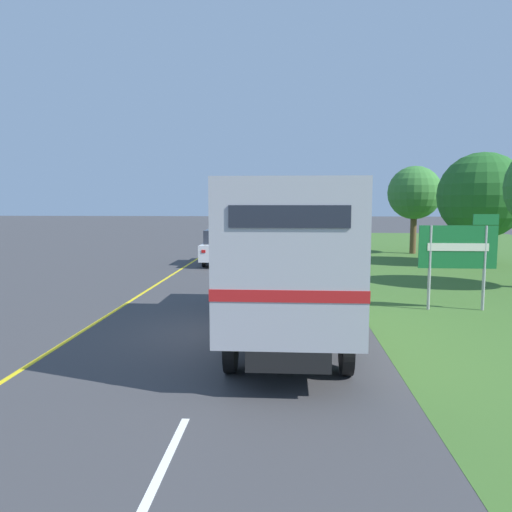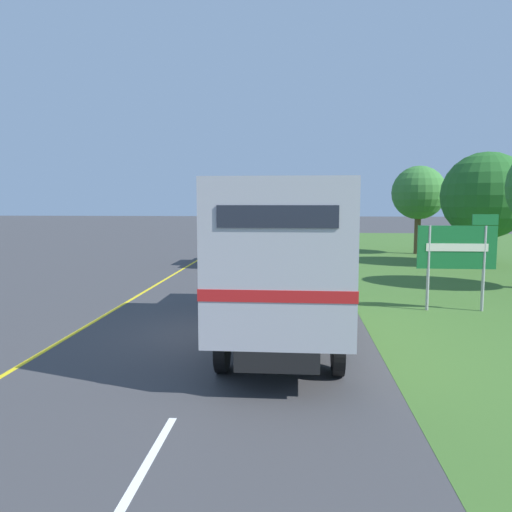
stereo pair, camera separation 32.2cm
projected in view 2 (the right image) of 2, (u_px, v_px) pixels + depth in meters
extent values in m
plane|color=#3D3D3F|center=(222.00, 333.00, 12.55)|extent=(200.00, 200.00, 0.00)
cube|color=yellow|center=(184.00, 268.00, 24.67)|extent=(0.12, 58.18, 0.01)
cube|color=white|center=(148.00, 462.00, 6.34)|extent=(0.12, 2.60, 0.01)
cube|color=white|center=(224.00, 330.00, 12.88)|extent=(0.12, 2.60, 0.01)
cube|color=white|center=(248.00, 287.00, 19.42)|extent=(0.12, 2.60, 0.01)
cube|color=white|center=(260.00, 265.00, 25.96)|extent=(0.12, 2.60, 0.01)
cube|color=white|center=(268.00, 252.00, 32.50)|extent=(0.12, 2.60, 0.01)
cube|color=white|center=(273.00, 244.00, 39.04)|extent=(0.12, 2.60, 0.01)
cylinder|color=black|center=(252.00, 289.00, 16.01)|extent=(0.22, 1.00, 1.00)
cylinder|color=black|center=(321.00, 290.00, 15.84)|extent=(0.22, 1.00, 1.00)
cylinder|color=black|center=(223.00, 347.00, 9.67)|extent=(0.22, 1.00, 1.00)
cylinder|color=black|center=(338.00, 349.00, 9.49)|extent=(0.22, 1.00, 1.00)
cube|color=black|center=(284.00, 308.00, 12.35)|extent=(1.42, 8.54, 0.36)
cube|color=#B7B7BC|center=(283.00, 247.00, 11.14)|extent=(2.58, 6.44, 2.85)
cube|color=red|center=(283.00, 269.00, 11.19)|extent=(2.60, 6.46, 0.20)
cube|color=#232833|center=(277.00, 217.00, 7.85)|extent=(1.93, 0.03, 0.36)
cube|color=#B7B7BC|center=(287.00, 250.00, 15.42)|extent=(2.47, 2.10, 1.90)
cube|color=#283342|center=(287.00, 240.00, 16.44)|extent=(2.19, 0.03, 0.85)
cylinder|color=black|center=(215.00, 255.00, 27.92)|extent=(0.16, 0.66, 0.66)
cylinder|color=black|center=(241.00, 255.00, 27.80)|extent=(0.16, 0.66, 0.66)
cylinder|color=black|center=(206.00, 260.00, 25.23)|extent=(0.16, 0.66, 0.66)
cylinder|color=black|center=(235.00, 261.00, 25.11)|extent=(0.16, 0.66, 0.66)
cube|color=white|center=(225.00, 250.00, 26.47)|extent=(1.80, 4.38, 0.82)
cube|color=#282D38|center=(224.00, 236.00, 26.21)|extent=(1.55, 2.41, 0.70)
cube|color=red|center=(205.00, 251.00, 24.32)|extent=(0.20, 0.03, 0.14)
cube|color=red|center=(231.00, 252.00, 24.22)|extent=(0.20, 0.03, 0.14)
cylinder|color=black|center=(285.00, 235.00, 44.37)|extent=(0.16, 0.66, 0.66)
cylinder|color=black|center=(302.00, 235.00, 44.25)|extent=(0.16, 0.66, 0.66)
cylinder|color=black|center=(285.00, 237.00, 41.97)|extent=(0.16, 0.66, 0.66)
cylinder|color=black|center=(302.00, 237.00, 41.85)|extent=(0.16, 0.66, 0.66)
cube|color=silver|center=(294.00, 232.00, 43.07)|extent=(1.80, 3.91, 0.77)
cube|color=#282D38|center=(294.00, 223.00, 42.84)|extent=(1.55, 2.15, 0.65)
cube|color=red|center=(286.00, 231.00, 41.16)|extent=(0.20, 0.03, 0.14)
cube|color=red|center=(301.00, 231.00, 41.06)|extent=(0.20, 0.03, 0.14)
cylinder|color=#9E9EA3|center=(428.00, 268.00, 15.09)|extent=(0.09, 0.09, 2.59)
cylinder|color=#9E9EA3|center=(484.00, 269.00, 14.96)|extent=(0.09, 0.09, 2.59)
cube|color=#196B33|center=(457.00, 247.00, 14.95)|extent=(2.32, 0.06, 1.30)
cube|color=#196B33|center=(485.00, 220.00, 14.80)|extent=(0.74, 0.06, 0.32)
cube|color=silver|center=(457.00, 247.00, 14.92)|extent=(1.81, 0.02, 0.23)
cylinder|color=#4C3823|center=(483.00, 248.00, 25.89)|extent=(0.26, 0.26, 1.82)
sphere|color=#236023|center=(486.00, 196.00, 25.59)|extent=(4.46, 4.46, 4.46)
cylinder|color=brown|center=(417.00, 234.00, 31.50)|extent=(0.39, 0.39, 2.52)
sphere|color=#387A33|center=(419.00, 193.00, 31.22)|extent=(3.35, 3.35, 3.35)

